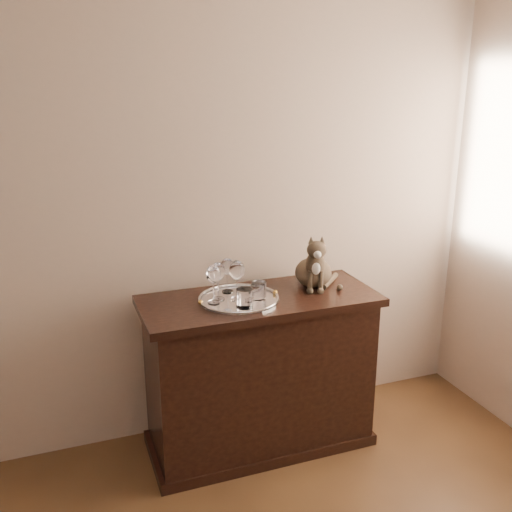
{
  "coord_description": "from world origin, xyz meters",
  "views": [
    {
      "loc": [
        -0.35,
        -0.57,
        1.88
      ],
      "look_at": [
        0.58,
        1.95,
        1.07
      ],
      "focal_mm": 40.0,
      "sensor_mm": 36.0,
      "label": 1
    }
  ],
  "objects_px": {
    "wine_glass_d": "(237,280)",
    "cat": "(314,259)",
    "tray": "(239,300)",
    "tumbler_b": "(245,298)",
    "sideboard": "(260,373)",
    "wine_glass_c": "(214,284)",
    "tumbler_a": "(258,292)",
    "wine_glass_a": "(218,281)",
    "tumbler_c": "(259,290)",
    "wine_glass_b": "(227,275)"
  },
  "relations": [
    {
      "from": "tray",
      "to": "cat",
      "type": "xyz_separation_m",
      "value": [
        0.44,
        0.07,
        0.14
      ]
    },
    {
      "from": "tray",
      "to": "tumbler_b",
      "type": "distance_m",
      "value": 0.12
    },
    {
      "from": "wine_glass_a",
      "to": "tumbler_a",
      "type": "height_order",
      "value": "wine_glass_a"
    },
    {
      "from": "tray",
      "to": "wine_glass_c",
      "type": "relative_size",
      "value": 2.08
    },
    {
      "from": "tumbler_c",
      "to": "cat",
      "type": "height_order",
      "value": "cat"
    },
    {
      "from": "tray",
      "to": "tumbler_b",
      "type": "xyz_separation_m",
      "value": [
        -0.01,
        -0.11,
        0.05
      ]
    },
    {
      "from": "wine_glass_b",
      "to": "tumbler_b",
      "type": "relative_size",
      "value": 1.96
    },
    {
      "from": "wine_glass_b",
      "to": "wine_glass_d",
      "type": "height_order",
      "value": "wine_glass_d"
    },
    {
      "from": "tumbler_a",
      "to": "wine_glass_b",
      "type": "bearing_deg",
      "value": 123.01
    },
    {
      "from": "tumbler_b",
      "to": "tumbler_a",
      "type": "bearing_deg",
      "value": 35.61
    },
    {
      "from": "wine_glass_c",
      "to": "tumbler_c",
      "type": "height_order",
      "value": "wine_glass_c"
    },
    {
      "from": "wine_glass_c",
      "to": "tumbler_b",
      "type": "height_order",
      "value": "wine_glass_c"
    },
    {
      "from": "wine_glass_b",
      "to": "tumbler_b",
      "type": "height_order",
      "value": "wine_glass_b"
    },
    {
      "from": "tray",
      "to": "wine_glass_b",
      "type": "height_order",
      "value": "wine_glass_b"
    },
    {
      "from": "wine_glass_c",
      "to": "wine_glass_d",
      "type": "bearing_deg",
      "value": 0.48
    },
    {
      "from": "wine_glass_b",
      "to": "tumbler_b",
      "type": "xyz_separation_m",
      "value": [
        0.01,
        -0.23,
        -0.04
      ]
    },
    {
      "from": "tumbler_a",
      "to": "tumbler_c",
      "type": "bearing_deg",
      "value": 59.51
    },
    {
      "from": "wine_glass_a",
      "to": "wine_glass_d",
      "type": "distance_m",
      "value": 0.09
    },
    {
      "from": "sideboard",
      "to": "tumbler_b",
      "type": "distance_m",
      "value": 0.51
    },
    {
      "from": "sideboard",
      "to": "wine_glass_a",
      "type": "distance_m",
      "value": 0.57
    },
    {
      "from": "sideboard",
      "to": "tumbler_b",
      "type": "xyz_separation_m",
      "value": [
        -0.12,
        -0.12,
        0.48
      ]
    },
    {
      "from": "tumbler_a",
      "to": "tumbler_b",
      "type": "height_order",
      "value": "tumbler_b"
    },
    {
      "from": "tray",
      "to": "wine_glass_b",
      "type": "xyz_separation_m",
      "value": [
        -0.02,
        0.12,
        0.09
      ]
    },
    {
      "from": "wine_glass_d",
      "to": "sideboard",
      "type": "bearing_deg",
      "value": 5.07
    },
    {
      "from": "wine_glass_d",
      "to": "cat",
      "type": "distance_m",
      "value": 0.46
    },
    {
      "from": "tray",
      "to": "tumbler_c",
      "type": "xyz_separation_m",
      "value": [
        0.1,
        -0.02,
        0.05
      ]
    },
    {
      "from": "wine_glass_d",
      "to": "tumbler_b",
      "type": "height_order",
      "value": "wine_glass_d"
    },
    {
      "from": "sideboard",
      "to": "tray",
      "type": "xyz_separation_m",
      "value": [
        -0.11,
        -0.01,
        0.43
      ]
    },
    {
      "from": "tray",
      "to": "cat",
      "type": "relative_size",
      "value": 1.34
    },
    {
      "from": "wine_glass_a",
      "to": "tumbler_a",
      "type": "bearing_deg",
      "value": -23.15
    },
    {
      "from": "tumbler_c",
      "to": "cat",
      "type": "xyz_separation_m",
      "value": [
        0.34,
        0.09,
        0.1
      ]
    },
    {
      "from": "wine_glass_c",
      "to": "tumbler_a",
      "type": "xyz_separation_m",
      "value": [
        0.21,
        -0.04,
        -0.06
      ]
    },
    {
      "from": "tray",
      "to": "wine_glass_a",
      "type": "height_order",
      "value": "wine_glass_a"
    },
    {
      "from": "tumbler_c",
      "to": "tray",
      "type": "bearing_deg",
      "value": 169.43
    },
    {
      "from": "tray",
      "to": "wine_glass_d",
      "type": "relative_size",
      "value": 1.98
    },
    {
      "from": "tumbler_a",
      "to": "tray",
      "type": "bearing_deg",
      "value": 151.91
    },
    {
      "from": "wine_glass_a",
      "to": "wine_glass_c",
      "type": "height_order",
      "value": "wine_glass_c"
    },
    {
      "from": "sideboard",
      "to": "tray",
      "type": "distance_m",
      "value": 0.44
    },
    {
      "from": "wine_glass_d",
      "to": "tumbler_b",
      "type": "relative_size",
      "value": 2.2
    },
    {
      "from": "tray",
      "to": "wine_glass_a",
      "type": "distance_m",
      "value": 0.14
    },
    {
      "from": "tumbler_c",
      "to": "cat",
      "type": "relative_size",
      "value": 0.28
    },
    {
      "from": "wine_glass_b",
      "to": "wine_glass_c",
      "type": "height_order",
      "value": "wine_glass_c"
    },
    {
      "from": "wine_glass_b",
      "to": "tumbler_c",
      "type": "xyz_separation_m",
      "value": [
        0.12,
        -0.14,
        -0.05
      ]
    },
    {
      "from": "tray",
      "to": "tumbler_c",
      "type": "bearing_deg",
      "value": -10.57
    },
    {
      "from": "tumbler_b",
      "to": "wine_glass_b",
      "type": "bearing_deg",
      "value": 93.38
    },
    {
      "from": "tumbler_b",
      "to": "tumbler_c",
      "type": "xyz_separation_m",
      "value": [
        0.11,
        0.09,
        -0.0
      ]
    },
    {
      "from": "sideboard",
      "to": "wine_glass_d",
      "type": "relative_size",
      "value": 5.95
    },
    {
      "from": "tray",
      "to": "tumbler_b",
      "type": "relative_size",
      "value": 4.36
    },
    {
      "from": "tumbler_a",
      "to": "wine_glass_d",
      "type": "bearing_deg",
      "value": 155.64
    },
    {
      "from": "tray",
      "to": "wine_glass_c",
      "type": "xyz_separation_m",
      "value": [
        -0.13,
        -0.0,
        0.1
      ]
    }
  ]
}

